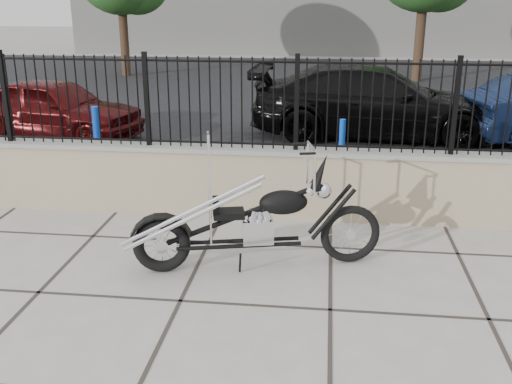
{
  "coord_description": "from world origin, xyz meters",
  "views": [
    {
      "loc": [
        1.39,
        -5.22,
        2.97
      ],
      "look_at": [
        0.63,
        1.17,
        0.79
      ],
      "focal_mm": 42.0,
      "sensor_mm": 36.0,
      "label": 1
    }
  ],
  "objects": [
    {
      "name": "bollard_a",
      "position": [
        -2.57,
        4.56,
        0.54
      ],
      "size": [
        0.16,
        0.16,
        1.07
      ],
      "primitive_type": "cylinder",
      "rotation": [
        0.0,
        0.0,
        0.34
      ],
      "color": "#0B38A5",
      "rests_on": "ground_plane"
    },
    {
      "name": "chopper_motorcycle",
      "position": [
        0.63,
        0.87,
        0.79
      ],
      "size": [
        2.68,
        1.06,
        1.59
      ],
      "primitive_type": null,
      "rotation": [
        0.0,
        0.0,
        0.23
      ],
      "color": "black",
      "rests_on": "ground_plane"
    },
    {
      "name": "car_black",
      "position": [
        2.37,
        7.44,
        0.75
      ],
      "size": [
        5.19,
        2.2,
        1.49
      ],
      "primitive_type": "imported",
      "rotation": [
        0.0,
        0.0,
        1.55
      ],
      "color": "black",
      "rests_on": "parking_lot"
    },
    {
      "name": "ground_plane",
      "position": [
        0.0,
        0.0,
        0.0
      ],
      "size": [
        90.0,
        90.0,
        0.0
      ],
      "primitive_type": "plane",
      "color": "#99968E",
      "rests_on": "ground"
    },
    {
      "name": "car_red",
      "position": [
        -4.24,
        6.54,
        0.63
      ],
      "size": [
        3.94,
        2.2,
        1.27
      ],
      "primitive_type": "imported",
      "rotation": [
        0.0,
        0.0,
        1.37
      ],
      "color": "#42090A",
      "rests_on": "parking_lot"
    },
    {
      "name": "parking_lot",
      "position": [
        0.0,
        12.5,
        0.0
      ],
      "size": [
        30.0,
        30.0,
        0.0
      ],
      "primitive_type": "plane",
      "color": "black",
      "rests_on": "ground"
    },
    {
      "name": "retaining_wall",
      "position": [
        0.0,
        2.5,
        0.48
      ],
      "size": [
        14.0,
        0.36,
        0.96
      ],
      "primitive_type": "cube",
      "color": "gray",
      "rests_on": "ground_plane"
    },
    {
      "name": "bollard_b",
      "position": [
        1.67,
        4.82,
        0.45
      ],
      "size": [
        0.14,
        0.14,
        0.9
      ],
      "primitive_type": "cylinder",
      "rotation": [
        0.0,
        0.0,
        -0.37
      ],
      "color": "blue",
      "rests_on": "ground_plane"
    },
    {
      "name": "iron_fence",
      "position": [
        0.0,
        2.5,
        1.56
      ],
      "size": [
        14.0,
        0.08,
        1.2
      ],
      "primitive_type": "cube",
      "color": "black",
      "rests_on": "retaining_wall"
    }
  ]
}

